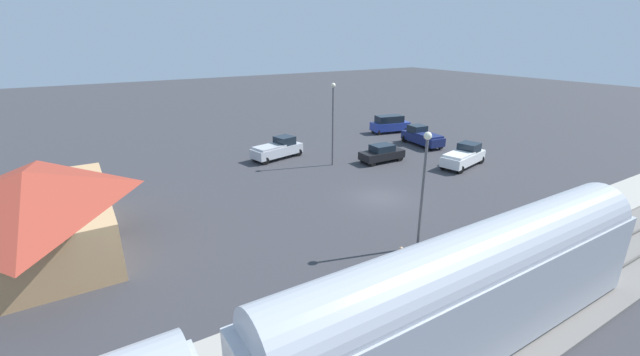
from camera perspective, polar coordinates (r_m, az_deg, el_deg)
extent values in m
plane|color=#38383D|center=(31.26, 8.55, -2.79)|extent=(200.00, 200.00, 0.00)
cube|color=slate|center=(23.64, 31.44, -13.31)|extent=(4.80, 70.00, 0.18)
cube|color=#59544C|center=(23.33, 33.07, -13.65)|extent=(0.10, 70.00, 0.12)
cube|color=#59544C|center=(23.81, 29.97, -12.36)|extent=(0.10, 70.00, 0.12)
cube|color=#A8A399|center=(25.23, 23.45, -9.68)|extent=(3.20, 46.00, 0.30)
cube|color=#ADB2BC|center=(17.10, 20.78, -16.25)|extent=(2.90, 18.60, 3.70)
cube|color=gold|center=(17.98, 16.93, -14.98)|extent=(0.04, 17.11, 0.36)
cylinder|color=#ADB2BC|center=(16.17, 21.54, -11.18)|extent=(2.75, 17.86, 2.76)
cube|color=tan|center=(27.98, -35.52, -5.65)|extent=(11.78, 7.68, 3.21)
pyramid|color=#9E3828|center=(27.19, -36.53, -0.97)|extent=(12.58, 8.48, 1.67)
cube|color=#4C3323|center=(28.03, -27.49, -5.30)|extent=(1.10, 0.08, 2.10)
cylinder|color=#333338|center=(29.75, 29.19, -4.89)|extent=(0.22, 0.22, 0.85)
cylinder|color=yellow|center=(29.49, 29.42, -3.58)|extent=(0.36, 0.36, 0.62)
sphere|color=tan|center=(29.34, 29.56, -2.81)|extent=(0.24, 0.24, 0.24)
cylinder|color=#333338|center=(20.96, 11.34, -12.72)|extent=(0.22, 0.22, 0.85)
cylinder|color=#CC3F33|center=(20.59, 11.47, -10.99)|extent=(0.36, 0.36, 0.62)
sphere|color=tan|center=(20.37, 11.56, -9.95)|extent=(0.24, 0.24, 0.24)
cube|color=#283D9E|center=(52.71, 9.99, 7.33)|extent=(2.93, 5.20, 1.00)
cube|color=#19232D|center=(52.45, 9.90, 8.33)|extent=(2.39, 3.71, 0.88)
cylinder|color=black|center=(54.48, 11.27, 7.11)|extent=(0.22, 0.68, 0.68)
cylinder|color=black|center=(53.05, 12.21, 6.71)|extent=(0.22, 0.68, 0.68)
cylinder|color=black|center=(52.66, 7.68, 6.89)|extent=(0.22, 0.68, 0.68)
cylinder|color=black|center=(51.18, 8.56, 6.47)|extent=(0.22, 0.68, 0.68)
cube|color=silver|center=(40.81, -6.18, 3.93)|extent=(3.12, 5.70, 0.92)
cube|color=#19232D|center=(41.20, -5.11, 5.39)|extent=(2.07, 2.07, 0.84)
cylinder|color=black|center=(42.88, -4.63, 4.12)|extent=(0.22, 0.76, 0.76)
cylinder|color=black|center=(41.62, -3.10, 3.67)|extent=(0.22, 0.76, 0.76)
cylinder|color=black|center=(40.37, -9.30, 2.93)|extent=(0.22, 0.76, 0.76)
cylinder|color=black|center=(39.03, -7.82, 2.42)|extent=(0.22, 0.76, 0.76)
cube|color=silver|center=(40.10, -7.26, 4.44)|extent=(2.48, 3.31, 0.20)
cube|color=navy|center=(47.07, 14.45, 5.54)|extent=(5.57, 2.50, 0.92)
cube|color=#19232D|center=(47.64, 13.76, 6.85)|extent=(1.89, 1.89, 0.84)
cylinder|color=black|center=(48.26, 11.99, 5.51)|extent=(0.22, 0.76, 0.76)
cylinder|color=black|center=(49.32, 13.59, 5.69)|extent=(0.22, 0.76, 0.76)
cylinder|color=black|center=(45.06, 15.30, 4.24)|extent=(0.22, 0.76, 0.76)
cylinder|color=black|center=(46.19, 16.93, 4.45)|extent=(0.22, 0.76, 0.76)
cube|color=navy|center=(46.25, 15.26, 5.94)|extent=(3.14, 2.15, 0.20)
cube|color=black|center=(40.04, 8.84, 3.32)|extent=(1.95, 4.55, 0.76)
cube|color=#19232D|center=(39.85, 8.89, 4.29)|extent=(1.67, 2.20, 0.64)
cylinder|color=black|center=(41.78, 9.95, 3.41)|extent=(0.22, 0.68, 0.68)
cylinder|color=black|center=(40.63, 11.39, 2.85)|extent=(0.22, 0.68, 0.68)
cylinder|color=black|center=(39.74, 6.18, 2.75)|extent=(0.22, 0.68, 0.68)
cylinder|color=black|center=(38.53, 7.58, 2.14)|extent=(0.22, 0.68, 0.68)
cube|color=white|center=(40.40, 19.81, 2.70)|extent=(3.16, 5.71, 0.92)
cube|color=#19232D|center=(41.08, 20.57, 4.15)|extent=(2.08, 2.08, 0.84)
cylinder|color=black|center=(42.75, 19.97, 2.93)|extent=(0.22, 0.76, 0.76)
cylinder|color=black|center=(42.10, 22.06, 2.42)|extent=(0.22, 0.76, 0.76)
cylinder|color=black|center=(39.02, 17.22, 1.70)|extent=(0.22, 0.76, 0.76)
cylinder|color=black|center=(38.31, 19.47, 1.12)|extent=(0.22, 0.76, 0.76)
cube|color=white|center=(39.42, 19.30, 3.20)|extent=(2.50, 3.32, 0.20)
cylinder|color=#515156|center=(23.21, 14.42, -2.52)|extent=(0.16, 0.16, 6.60)
sphere|color=#EAE5C6|center=(22.17, 15.18, 5.84)|extent=(0.44, 0.44, 0.44)
cylinder|color=#515156|center=(37.80, 1.84, 7.25)|extent=(0.16, 0.16, 7.42)
sphere|color=#EAE5C6|center=(37.16, 1.91, 13.12)|extent=(0.44, 0.44, 0.44)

